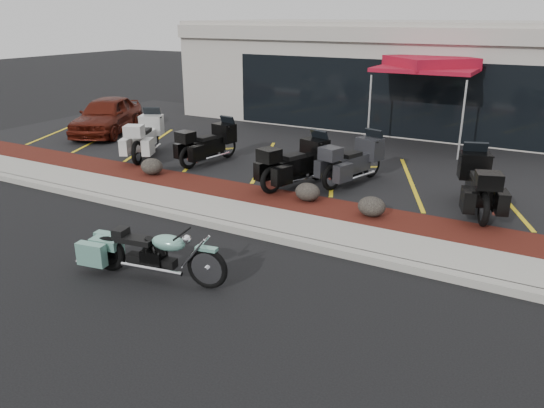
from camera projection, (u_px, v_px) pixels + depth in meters
The scene contains 18 objects.
ground at pixel (218, 249), 10.19m from camera, with size 90.00×90.00×0.00m, color black.
curb at pixel (243, 230), 10.90m from camera, with size 24.00×0.25×0.15m, color gray.
sidewalk at pixel (260, 219), 11.47m from camera, with size 24.00×1.20×0.15m, color gray.
mulch_bed at pixel (286, 202), 12.46m from camera, with size 24.00×1.20×0.16m, color #350F0C.
upper_lot at pixel (365, 153), 16.89m from camera, with size 26.00×9.60×0.15m, color black.
dealership_building at pixel (421, 73), 21.39m from camera, with size 18.00×8.16×4.00m.
boulder_left at pixel (152, 166), 14.29m from camera, with size 0.63×0.52×0.44m, color black.
boulder_mid at pixel (308, 192), 12.27m from camera, with size 0.60×0.50×0.42m, color black.
boulder_right at pixel (372, 207), 11.34m from camera, with size 0.60×0.50×0.43m, color black.
hero_cruiser at pixel (207, 262), 8.56m from camera, with size 2.70×0.69×0.95m, color #659E8D, non-canonical shape.
touring_white at pixel (153, 129), 16.68m from camera, with size 2.38×0.91×1.39m, color silver, non-canonical shape.
touring_black_front at pixel (227, 137), 15.87m from camera, with size 2.18×0.83×1.27m, color black, non-canonical shape.
touring_black_mid at pixel (318, 155), 13.71m from camera, with size 2.28×0.87×1.33m, color black, non-canonical shape.
touring_grey at pixel (372, 153), 13.94m from camera, with size 2.24×0.85×1.30m, color #2B2C30, non-canonical shape.
touring_black_rear at pixel (473, 171), 12.26m from camera, with size 2.36×0.90×1.37m, color black, non-canonical shape.
parked_car at pixel (107, 115), 19.10m from camera, with size 1.57×3.90×1.33m, color #4C130A.
traffic_cone at pixel (324, 142), 17.08m from camera, with size 0.29×0.29×0.44m, color orange.
popup_canopy at pixel (430, 65), 16.82m from camera, with size 3.63×3.63×2.84m.
Camera 1 is at (5.45, -7.60, 4.26)m, focal length 35.00 mm.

